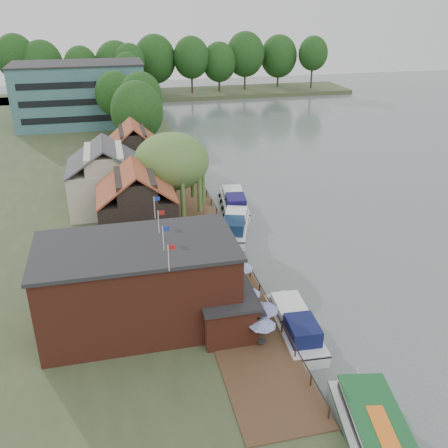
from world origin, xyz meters
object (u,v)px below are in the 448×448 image
umbrella_1 (264,316)px  umbrella_6 (216,235)px  pub (164,282)px  cruiser_0 (295,321)px  hotel_block (80,94)px  cottage_b (106,176)px  umbrella_0 (262,332)px  umbrella_5 (226,244)px  umbrella_3 (240,274)px  swan (357,377)px  willow (172,178)px  cottage_c (134,153)px  umbrella_4 (217,259)px  cottage_a (137,205)px  umbrella_2 (248,300)px  cruiser_1 (235,223)px  cruiser_2 (234,200)px

umbrella_1 → umbrella_6: bearing=92.0°
pub → cruiser_0: 11.13m
hotel_block → umbrella_6: (14.88, -58.97, -4.86)m
cottage_b → umbrella_0: (10.70, -30.10, -2.96)m
umbrella_5 → cruiser_0: umbrella_5 is taller
umbrella_1 → umbrella_3: bearing=91.1°
swan → pub: bearing=144.2°
umbrella_5 → willow: bearing=111.2°
willow → umbrella_1: (3.92, -23.18, -3.93)m
cottage_c → umbrella_4: cottage_c is taller
cottage_a → umbrella_1: 20.25m
umbrella_0 → umbrella_2: (0.16, 4.41, 0.00)m
umbrella_1 → umbrella_3: size_ratio=0.99×
umbrella_1 → umbrella_4: bearing=99.1°
umbrella_6 → swan: 22.06m
hotel_block → cottage_c: size_ratio=2.99×
hotel_block → umbrella_2: size_ratio=10.69×
hotel_block → umbrella_3: (15.29, -67.45, -4.86)m
hotel_block → umbrella_0: (14.70, -76.10, -4.86)m
umbrella_5 → hotel_block: bearing=104.2°
umbrella_6 → willow: bearing=113.0°
umbrella_4 → umbrella_1: bearing=-80.9°
cottage_b → umbrella_4: bearing=-61.6°
umbrella_2 → cottage_a: bearing=116.6°
cottage_c → willow: 14.46m
umbrella_3 → cruiser_1: (2.87, 13.02, -1.03)m
umbrella_0 → swan: (6.00, -4.04, -2.07)m
umbrella_3 → cruiser_2: bearing=77.2°
hotel_block → cottage_a: bearing=-82.9°
umbrella_2 → cruiser_2: (4.96, 24.21, -1.01)m
hotel_block → umbrella_2: bearing=-78.3°
cottage_a → cruiser_2: size_ratio=0.82×
umbrella_0 → cruiser_1: bearing=80.9°
hotel_block → cruiser_1: hotel_block is taller
cottage_b → umbrella_1: (11.42, -28.18, -2.96)m
umbrella_3 → pub: bearing=-154.1°
cottage_a → cottage_c: 19.03m
willow → cruiser_1: bearing=-27.2°
willow → cruiser_2: size_ratio=1.00×
hotel_block → umbrella_5: size_ratio=10.69×
umbrella_0 → cruiser_2: 29.09m
swan → umbrella_6: bearing=105.3°
cruiser_2 → umbrella_4: bearing=-101.8°
willow → umbrella_2: bearing=-80.8°
umbrella_1 → umbrella_2: same height
umbrella_0 → cottage_c: bearing=99.7°
willow → umbrella_6: willow is taller
cruiser_2 → swan: bearing=-80.5°
umbrella_0 → umbrella_4: (-0.87, 11.94, 0.00)m
hotel_block → cottage_c: (8.00, -37.00, -1.90)m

